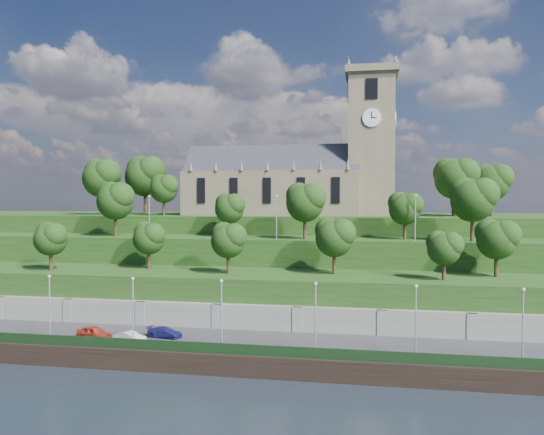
% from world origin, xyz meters
% --- Properties ---
extents(ground, '(320.00, 320.00, 0.00)m').
position_xyz_m(ground, '(0.00, 0.00, 0.00)').
color(ground, black).
rests_on(ground, ground).
extents(promenade, '(160.00, 12.00, 2.00)m').
position_xyz_m(promenade, '(0.00, 6.00, 1.00)').
color(promenade, '#2D2D30').
rests_on(promenade, ground).
extents(quay_wall, '(160.00, 0.50, 2.20)m').
position_xyz_m(quay_wall, '(0.00, -0.05, 1.10)').
color(quay_wall, black).
rests_on(quay_wall, ground).
extents(fence, '(160.00, 0.10, 1.20)m').
position_xyz_m(fence, '(0.00, 0.60, 2.60)').
color(fence, black).
rests_on(fence, promenade).
extents(retaining_wall, '(160.00, 2.10, 5.00)m').
position_xyz_m(retaining_wall, '(0.00, 11.97, 2.50)').
color(retaining_wall, slate).
rests_on(retaining_wall, ground).
extents(embankment_lower, '(160.00, 12.00, 8.00)m').
position_xyz_m(embankment_lower, '(0.00, 18.00, 4.00)').
color(embankment_lower, '#1B3A13').
rests_on(embankment_lower, ground).
extents(embankment_upper, '(160.00, 10.00, 12.00)m').
position_xyz_m(embankment_upper, '(0.00, 29.00, 6.00)').
color(embankment_upper, '#1B3A13').
rests_on(embankment_upper, ground).
extents(hilltop, '(160.00, 32.00, 15.00)m').
position_xyz_m(hilltop, '(0.00, 50.00, 7.50)').
color(hilltop, '#1B3A13').
rests_on(hilltop, ground).
extents(church, '(38.60, 12.35, 27.60)m').
position_xyz_m(church, '(0.79, 45.98, 22.52)').
color(church, brown).
rests_on(church, hilltop).
extents(trees_lower, '(65.28, 8.78, 7.55)m').
position_xyz_m(trees_lower, '(2.31, 18.23, 12.77)').
color(trees_lower, '#312113').
rests_on(trees_lower, embankment_lower).
extents(trees_upper, '(61.17, 8.39, 9.14)m').
position_xyz_m(trees_upper, '(3.51, 27.88, 17.70)').
color(trees_upper, '#312113').
rests_on(trees_upper, embankment_upper).
extents(trees_hilltop, '(77.79, 15.94, 11.71)m').
position_xyz_m(trees_hilltop, '(-3.03, 45.09, 22.05)').
color(trees_hilltop, '#312113').
rests_on(trees_hilltop, hilltop).
extents(lamp_posts_promenade, '(60.36, 0.36, 7.47)m').
position_xyz_m(lamp_posts_promenade, '(-2.00, 2.50, 6.33)').
color(lamp_posts_promenade, '#B2B2B7').
rests_on(lamp_posts_promenade, promenade).
extents(lamp_posts_upper, '(40.36, 0.36, 6.61)m').
position_xyz_m(lamp_posts_upper, '(-0.00, 26.00, 15.89)').
color(lamp_posts_upper, '#B2B2B7').
rests_on(lamp_posts_upper, embankment_upper).
extents(car_left, '(4.58, 2.81, 1.46)m').
position_xyz_m(car_left, '(-17.42, 3.97, 2.73)').
color(car_left, '#A32D1B').
rests_on(car_left, promenade).
extents(car_middle, '(3.97, 2.13, 1.24)m').
position_xyz_m(car_middle, '(-12.76, 3.21, 2.62)').
color(car_middle, '#B1B1B6').
rests_on(car_middle, promenade).
extents(car_right, '(4.36, 2.26, 1.21)m').
position_xyz_m(car_right, '(-9.74, 6.05, 2.60)').
color(car_right, navy).
rests_on(car_right, promenade).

